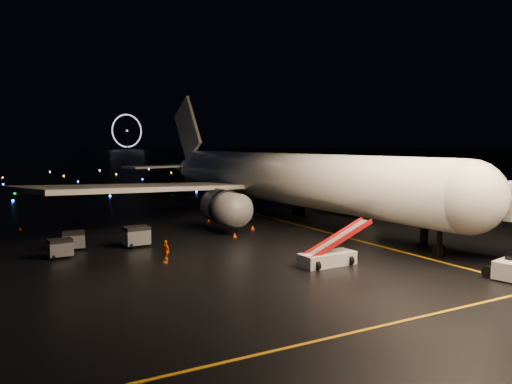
% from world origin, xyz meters
% --- Properties ---
extents(ground, '(2000.00, 2000.00, 0.00)m').
position_xyz_m(ground, '(0.00, 300.00, 0.00)').
color(ground, black).
rests_on(ground, ground).
extents(lane_centre, '(0.25, 80.00, 0.02)m').
position_xyz_m(lane_centre, '(12.00, 15.00, 0.01)').
color(lane_centre, '#E5A209').
rests_on(lane_centre, ground).
extents(lane_cross, '(60.00, 0.25, 0.02)m').
position_xyz_m(lane_cross, '(-5.00, -10.00, 0.01)').
color(lane_cross, '#E5A209').
rests_on(lane_cross, ground).
extents(airliner, '(64.76, 61.88, 17.38)m').
position_xyz_m(airliner, '(11.87, 26.50, 8.69)').
color(airliner, white).
rests_on(airliner, ground).
extents(belt_loader, '(6.83, 2.07, 3.28)m').
position_xyz_m(belt_loader, '(3.23, 2.01, 1.64)').
color(belt_loader, silver).
rests_on(belt_loader, ground).
extents(crew_c, '(0.67, 1.17, 1.88)m').
position_xyz_m(crew_c, '(-7.70, 8.89, 0.94)').
color(crew_c, orange).
rests_on(crew_c, ground).
extents(safety_cone_0, '(0.52, 0.52, 0.54)m').
position_xyz_m(safety_cone_0, '(5.79, 19.18, 0.27)').
color(safety_cone_0, '#F43304').
rests_on(safety_cone_0, ground).
extents(safety_cone_1, '(0.55, 0.55, 0.49)m').
position_xyz_m(safety_cone_1, '(3.71, 26.83, 0.24)').
color(safety_cone_1, '#F43304').
rests_on(safety_cone_1, ground).
extents(safety_cone_2, '(0.56, 0.56, 0.50)m').
position_xyz_m(safety_cone_2, '(2.06, 16.14, 0.25)').
color(safety_cone_2, '#F43304').
rests_on(safety_cone_2, ground).
extents(safety_cone_3, '(0.43, 0.43, 0.46)m').
position_xyz_m(safety_cone_3, '(-17.00, 31.37, 0.23)').
color(safety_cone_3, '#F43304').
rests_on(safety_cone_3, ground).
extents(ferris_wheel, '(49.33, 16.80, 52.00)m').
position_xyz_m(ferris_wheel, '(170.00, 720.00, 26.00)').
color(ferris_wheel, black).
rests_on(ferris_wheel, ground).
extents(taxiway_lights, '(164.00, 92.00, 0.36)m').
position_xyz_m(taxiway_lights, '(0.00, 106.00, 0.18)').
color(taxiway_lights, black).
rests_on(taxiway_lights, ground).
extents(baggage_cart_0, '(2.35, 1.73, 1.89)m').
position_xyz_m(baggage_cart_0, '(-8.00, 16.33, 0.95)').
color(baggage_cart_0, gray).
rests_on(baggage_cart_0, ground).
extents(baggage_cart_1, '(1.98, 1.46, 1.60)m').
position_xyz_m(baggage_cart_1, '(-14.86, 14.89, 0.80)').
color(baggage_cart_1, gray).
rests_on(baggage_cart_1, ground).
extents(baggage_cart_2, '(2.10, 1.61, 1.64)m').
position_xyz_m(baggage_cart_2, '(-13.35, 17.82, 0.82)').
color(baggage_cart_2, gray).
rests_on(baggage_cart_2, ground).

